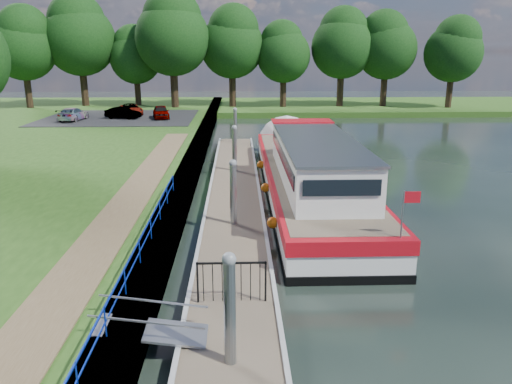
{
  "coord_description": "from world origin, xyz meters",
  "views": [
    {
      "loc": [
        0.21,
        -9.87,
        6.86
      ],
      "look_at": [
        0.91,
        9.45,
        1.4
      ],
      "focal_mm": 35.0,
      "sensor_mm": 36.0,
      "label": 1
    }
  ],
  "objects_px": {
    "barge": "(306,171)",
    "car_a": "(161,112)",
    "car_b": "(123,113)",
    "car_c": "(73,114)",
    "car_d": "(131,109)",
    "pontoon": "(234,196)"
  },
  "relations": [
    {
      "from": "car_a",
      "to": "barge",
      "type": "bearing_deg",
      "value": -76.11
    },
    {
      "from": "car_c",
      "to": "car_d",
      "type": "relative_size",
      "value": 1.03
    },
    {
      "from": "car_c",
      "to": "car_d",
      "type": "bearing_deg",
      "value": -130.41
    },
    {
      "from": "pontoon",
      "to": "car_c",
      "type": "xyz_separation_m",
      "value": [
        -14.69,
        22.91,
        1.23
      ]
    },
    {
      "from": "car_a",
      "to": "car_c",
      "type": "bearing_deg",
      "value": 177.35
    },
    {
      "from": "car_a",
      "to": "car_b",
      "type": "relative_size",
      "value": 1.08
    },
    {
      "from": "barge",
      "to": "car_b",
      "type": "bearing_deg",
      "value": 121.76
    },
    {
      "from": "pontoon",
      "to": "car_c",
      "type": "distance_m",
      "value": 27.25
    },
    {
      "from": "barge",
      "to": "car_a",
      "type": "relative_size",
      "value": 6.01
    },
    {
      "from": "car_a",
      "to": "car_d",
      "type": "bearing_deg",
      "value": 127.45
    },
    {
      "from": "barge",
      "to": "car_c",
      "type": "bearing_deg",
      "value": 130.14
    },
    {
      "from": "pontoon",
      "to": "car_c",
      "type": "relative_size",
      "value": 7.58
    },
    {
      "from": "car_a",
      "to": "pontoon",
      "type": "bearing_deg",
      "value": -84.8
    },
    {
      "from": "pontoon",
      "to": "car_c",
      "type": "bearing_deg",
      "value": 122.66
    },
    {
      "from": "car_c",
      "to": "car_d",
      "type": "distance_m",
      "value": 6.0
    },
    {
      "from": "barge",
      "to": "car_c",
      "type": "distance_m",
      "value": 28.36
    },
    {
      "from": "barge",
      "to": "car_d",
      "type": "distance_m",
      "value": 29.3
    },
    {
      "from": "pontoon",
      "to": "car_d",
      "type": "relative_size",
      "value": 7.8
    },
    {
      "from": "car_a",
      "to": "car_c",
      "type": "relative_size",
      "value": 0.89
    },
    {
      "from": "barge",
      "to": "car_a",
      "type": "distance_m",
      "value": 25.13
    },
    {
      "from": "barge",
      "to": "car_d",
      "type": "height_order",
      "value": "barge"
    },
    {
      "from": "car_b",
      "to": "car_d",
      "type": "xyz_separation_m",
      "value": [
        0.16,
        3.05,
        -0.0
      ]
    }
  ]
}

